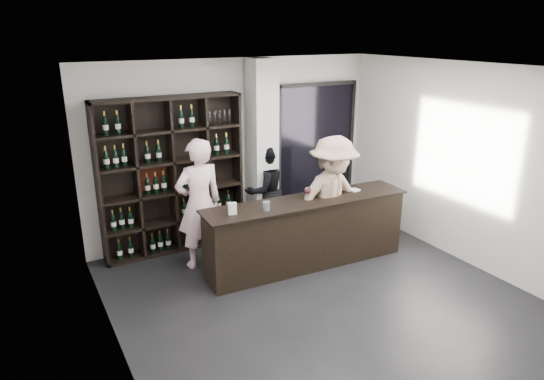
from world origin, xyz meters
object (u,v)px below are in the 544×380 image
taster_pink (199,204)px  taster_black (265,190)px  tasting_counter (307,233)px  customer (332,201)px  wine_shelf (172,176)px

taster_pink → taster_black: bearing=-160.7°
tasting_counter → customer: size_ratio=1.62×
tasting_counter → taster_pink: taster_pink is taller
taster_pink → taster_black: 1.47m
taster_black → customer: (0.40, -1.35, 0.17)m
taster_pink → taster_black: (1.35, 0.55, -0.18)m
tasting_counter → taster_black: size_ratio=1.98×
taster_black → customer: 1.42m
tasting_counter → wine_shelf: bearing=138.3°
taster_black → customer: bearing=96.1°
wine_shelf → customer: bearing=-38.6°
customer → wine_shelf: bearing=139.2°
taster_pink → customer: (1.75, -0.80, -0.00)m
taster_black → customer: customer is taller
wine_shelf → taster_black: wine_shelf is taller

